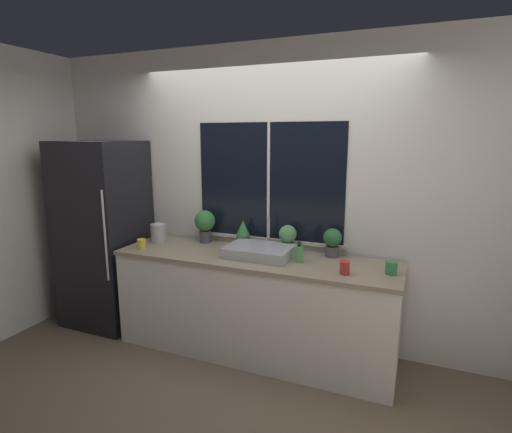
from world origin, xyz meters
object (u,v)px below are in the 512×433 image
at_px(potted_plant_center_left, 243,233).
at_px(soap_bottle, 299,254).
at_px(refrigerator, 104,234).
at_px(sink, 259,251).
at_px(mug_yellow, 142,244).
at_px(mug_green, 391,268).
at_px(potted_plant_far_right, 332,241).
at_px(mug_red, 345,268).
at_px(potted_plant_far_left, 205,223).
at_px(kettle, 158,232).
at_px(potted_plant_center_right, 288,237).

relative_size(potted_plant_center_left, soap_bottle, 1.46).
bearing_deg(refrigerator, sink, 0.38).
relative_size(sink, soap_bottle, 3.27).
relative_size(mug_yellow, mug_green, 0.90).
bearing_deg(potted_plant_center_left, potted_plant_far_right, 0.00).
bearing_deg(soap_bottle, mug_red, -21.38).
relative_size(potted_plant_center_left, mug_green, 2.56).
relative_size(potted_plant_far_left, kettle, 1.61).
height_order(potted_plant_center_right, mug_green, potted_plant_center_right).
bearing_deg(potted_plant_far_right, potted_plant_center_left, 180.00).
height_order(refrigerator, potted_plant_far_left, refrigerator).
distance_m(potted_plant_far_left, mug_red, 1.47).
bearing_deg(sink, potted_plant_center_left, 137.79).
bearing_deg(kettle, mug_yellow, -89.80).
bearing_deg(mug_red, soap_bottle, 158.62).
xyz_separation_m(refrigerator, sink, (1.68, 0.01, 0.01)).
xyz_separation_m(soap_bottle, mug_yellow, (-1.44, -0.16, -0.03)).
xyz_separation_m(potted_plant_far_right, kettle, (-1.66, -0.15, -0.04)).
bearing_deg(soap_bottle, mug_green, -1.52).
relative_size(potted_plant_far_left, potted_plant_center_right, 1.30).
height_order(potted_plant_center_left, potted_plant_far_right, potted_plant_center_left).
relative_size(sink, kettle, 2.86).
xyz_separation_m(potted_plant_center_right, mug_yellow, (-1.27, -0.41, -0.09)).
bearing_deg(kettle, potted_plant_center_left, 10.41).
xyz_separation_m(potted_plant_center_right, mug_red, (0.58, -0.41, -0.09)).
xyz_separation_m(sink, mug_yellow, (-1.09, -0.18, -0.00)).
distance_m(potted_plant_far_left, kettle, 0.47).
xyz_separation_m(refrigerator, soap_bottle, (2.04, -0.01, 0.03)).
relative_size(potted_plant_far_right, mug_red, 2.44).
height_order(potted_plant_far_left, mug_green, potted_plant_far_left).
bearing_deg(soap_bottle, potted_plant_far_right, 48.65).
relative_size(potted_plant_far_left, mug_yellow, 3.56).
distance_m(sink, potted_plant_center_left, 0.35).
bearing_deg(potted_plant_center_left, mug_yellow, -153.77).
xyz_separation_m(potted_plant_far_left, potted_plant_far_right, (1.23, -0.00, -0.05)).
bearing_deg(potted_plant_far_left, mug_yellow, -136.47).
relative_size(potted_plant_far_left, soap_bottle, 1.84).
xyz_separation_m(mug_red, kettle, (-1.84, 0.25, 0.04)).
xyz_separation_m(refrigerator, mug_red, (2.44, -0.16, 0.01)).
distance_m(soap_bottle, kettle, 1.45).
height_order(potted_plant_far_left, soap_bottle, potted_plant_far_left).
distance_m(refrigerator, potted_plant_far_left, 1.07).
bearing_deg(mug_red, potted_plant_far_right, 113.96).
bearing_deg(mug_green, soap_bottle, 178.48).
distance_m(refrigerator, mug_yellow, 0.62).
bearing_deg(potted_plant_center_right, potted_plant_far_right, 0.00).
relative_size(potted_plant_far_left, potted_plant_far_right, 1.27).
distance_m(sink, potted_plant_far_right, 0.63).
bearing_deg(mug_green, sink, 178.04).
bearing_deg(potted_plant_center_right, mug_yellow, -162.04).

